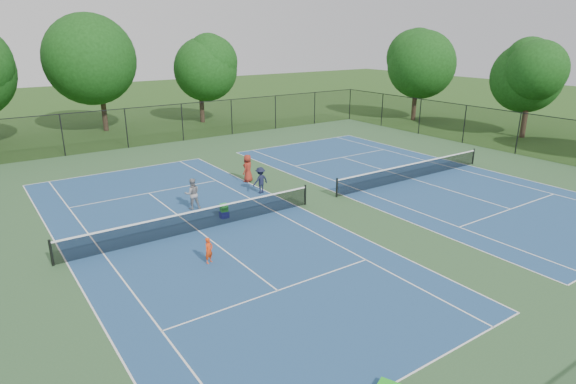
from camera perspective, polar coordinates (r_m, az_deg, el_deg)
ground at (r=25.27m, az=3.95°, el=-1.06°), size 140.00×140.00×0.00m
court_pad at (r=25.27m, az=3.95°, el=-1.05°), size 36.00×36.00×0.01m
tennis_court_left at (r=21.82m, az=-10.61°, el=-4.30°), size 12.00×23.83×1.07m
tennis_court_right at (r=29.93m, az=14.50°, el=1.69°), size 12.00×23.83×1.07m
perimeter_fence at (r=24.78m, az=4.03°, el=2.43°), size 36.08×36.08×3.02m
tree_back_b at (r=45.90m, az=-21.67°, el=14.90°), size 7.60×7.60×10.03m
tree_back_c at (r=47.99m, az=-10.45°, el=14.61°), size 6.00×6.00×8.40m
tree_side_e at (r=50.08m, az=15.13°, el=14.81°), size 6.60×6.60×8.87m
tree_side_f at (r=44.65m, az=26.91°, el=12.43°), size 5.80×5.80×8.12m
child_player at (r=18.65m, az=-9.36°, el=-6.85°), size 0.44×0.37×1.04m
instructor at (r=24.31m, az=-11.27°, el=-0.21°), size 0.88×0.76×1.58m
bystander_b at (r=26.26m, az=-3.28°, el=1.40°), size 1.02×0.67×1.47m
bystander_c at (r=28.35m, az=-4.79°, el=2.82°), size 0.95×0.88×1.64m
ball_crate at (r=23.09m, az=-7.57°, el=-2.67°), size 0.40×0.32×0.33m
ball_hopper at (r=22.96m, az=-7.60°, el=-1.86°), size 0.36×0.31×0.37m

